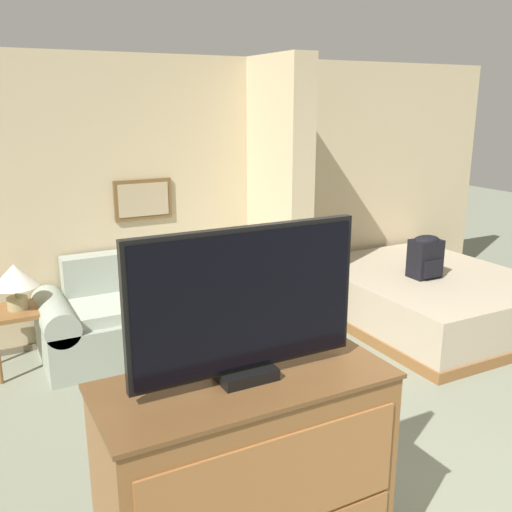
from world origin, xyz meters
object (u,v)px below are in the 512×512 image
object	(u,v)px
tv	(246,305)
tv_dresser	(247,489)
coffee_table	(196,353)
table_lamp	(15,278)
couch	(162,312)
backpack	(426,256)
bed	(425,296)

from	to	relation	value
tv	tv_dresser	bearing A→B (deg)	-90.00
coffee_table	tv_dresser	world-z (taller)	tv_dresser
table_lamp	tv	xyz separation A→B (m)	(0.65, -2.89, 0.60)
couch	table_lamp	distance (m)	1.30
tv	backpack	xyz separation A→B (m)	(2.99, 2.04, -0.67)
table_lamp	bed	world-z (taller)	table_lamp
couch	coffee_table	xyz separation A→B (m)	(-0.08, -1.04, 0.03)
table_lamp	coffee_table	bearing A→B (deg)	-44.41
table_lamp	bed	distance (m)	3.88
coffee_table	table_lamp	bearing A→B (deg)	135.59
coffee_table	tv_dresser	distance (m)	1.86
coffee_table	tv	size ratio (longest dim) A/B	0.68
tv	bed	size ratio (longest dim) A/B	0.46
tv_dresser	bed	distance (m)	3.79
table_lamp	backpack	distance (m)	3.73
table_lamp	backpack	xyz separation A→B (m)	(3.64, -0.84, -0.07)
couch	bed	bearing A→B (deg)	-15.18
coffee_table	table_lamp	distance (m)	1.63
bed	backpack	bearing A→B (deg)	-145.51
table_lamp	bed	xyz separation A→B (m)	(3.77, -0.75, -0.54)
tv_dresser	backpack	world-z (taller)	tv_dresser
couch	backpack	distance (m)	2.59
couch	bed	xyz separation A→B (m)	(2.57, -0.70, -0.05)
backpack	coffee_table	bearing A→B (deg)	-174.20
tv_dresser	tv	world-z (taller)	tv
bed	tv	bearing A→B (deg)	-145.62
coffee_table	backpack	bearing A→B (deg)	5.80
coffee_table	bed	bearing A→B (deg)	7.44
backpack	couch	bearing A→B (deg)	162.10
couch	backpack	bearing A→B (deg)	-17.90
coffee_table	tv	world-z (taller)	tv
backpack	tv_dresser	bearing A→B (deg)	-145.62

